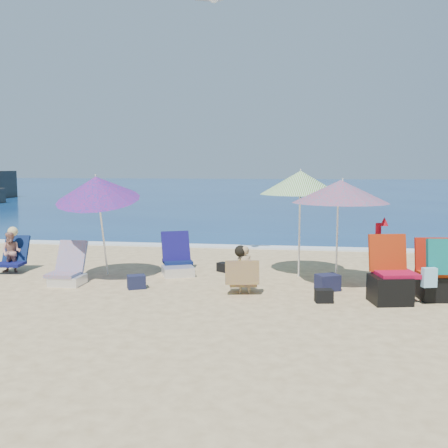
# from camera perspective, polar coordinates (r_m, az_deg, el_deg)

# --- Properties ---
(ground) EXTENTS (120.00, 120.00, 0.00)m
(ground) POSITION_cam_1_polar(r_m,az_deg,el_deg) (8.56, 1.02, -8.12)
(ground) COLOR #D8BC84
(ground) RESTS_ON ground
(sea) EXTENTS (120.00, 80.00, 0.12)m
(sea) POSITION_cam_1_polar(r_m,az_deg,el_deg) (53.27, 7.28, 4.03)
(sea) COLOR navy
(sea) RESTS_ON ground
(foam) EXTENTS (120.00, 0.50, 0.04)m
(foam) POSITION_cam_1_polar(r_m,az_deg,el_deg) (13.52, 3.80, -2.64)
(foam) COLOR white
(foam) RESTS_ON ground
(umbrella_turquoise) EXTENTS (2.15, 2.15, 1.96)m
(umbrella_turquoise) POSITION_cam_1_polar(r_m,az_deg,el_deg) (9.14, 13.05, 3.61)
(umbrella_turquoise) COLOR white
(umbrella_turquoise) RESTS_ON ground
(umbrella_striped) EXTENTS (1.84, 1.84, 2.12)m
(umbrella_striped) POSITION_cam_1_polar(r_m,az_deg,el_deg) (9.97, 8.66, 4.67)
(umbrella_striped) COLOR white
(umbrella_striped) RESTS_ON ground
(umbrella_blue) EXTENTS (1.61, 1.67, 2.15)m
(umbrella_blue) POSITION_cam_1_polar(r_m,az_deg,el_deg) (9.75, -14.20, 3.94)
(umbrella_blue) COLOR white
(umbrella_blue) RESTS_ON ground
(furled_umbrella) EXTENTS (0.22, 0.32, 1.31)m
(furled_umbrella) POSITION_cam_1_polar(r_m,az_deg,el_deg) (9.17, 17.13, -2.83)
(furled_umbrella) COLOR red
(furled_umbrella) RESTS_ON ground
(chair_navy) EXTENTS (0.86, 1.08, 0.82)m
(chair_navy) POSITION_cam_1_polar(r_m,az_deg,el_deg) (10.29, -5.32, -4.41)
(chair_navy) COLOR #0B1641
(chair_navy) RESTS_ON ground
(chair_rainbow) EXTENTS (0.62, 0.69, 0.78)m
(chair_rainbow) POSITION_cam_1_polar(r_m,az_deg,el_deg) (9.79, -17.28, -5.32)
(chair_rainbow) COLOR #D3584A
(chair_rainbow) RESTS_ON ground
(camp_chair_left) EXTENTS (0.79, 0.76, 1.07)m
(camp_chair_left) POSITION_cam_1_polar(r_m,az_deg,el_deg) (8.50, 18.32, -6.32)
(camp_chair_left) COLOR #A10B2C
(camp_chair_left) RESTS_ON ground
(camp_chair_right) EXTENTS (0.66, 0.86, 1.04)m
(camp_chair_right) POSITION_cam_1_polar(r_m,az_deg,el_deg) (8.90, 22.96, -5.59)
(camp_chair_right) COLOR red
(camp_chair_right) RESTS_ON ground
(person_center) EXTENTS (0.60, 0.55, 0.84)m
(person_center) POSITION_cam_1_polar(r_m,az_deg,el_deg) (8.60, 2.18, -5.29)
(person_center) COLOR tan
(person_center) RESTS_ON ground
(person_left) EXTENTS (0.57, 0.72, 0.94)m
(person_left) POSITION_cam_1_polar(r_m,az_deg,el_deg) (11.24, -22.90, -2.90)
(person_left) COLOR tan
(person_left) RESTS_ON ground
(bag_navy_a) EXTENTS (0.38, 0.34, 0.24)m
(bag_navy_a) POSITION_cam_1_polar(r_m,az_deg,el_deg) (9.15, -9.90, -6.48)
(bag_navy_a) COLOR #191D37
(bag_navy_a) RESTS_ON ground
(bag_black_a) EXTENTS (0.32, 0.30, 0.19)m
(bag_black_a) POSITION_cam_1_polar(r_m,az_deg,el_deg) (10.45, -0.02, -4.91)
(bag_black_a) COLOR black
(bag_black_a) RESTS_ON ground
(bag_navy_b) EXTENTS (0.47, 0.43, 0.29)m
(bag_navy_b) POSITION_cam_1_polar(r_m,az_deg,el_deg) (9.06, 11.66, -6.51)
(bag_navy_b) COLOR #181B35
(bag_navy_b) RESTS_ON ground
(bag_black_b) EXTENTS (0.31, 0.24, 0.21)m
(bag_black_b) POSITION_cam_1_polar(r_m,az_deg,el_deg) (8.28, 11.25, -7.99)
(bag_black_b) COLOR black
(bag_black_b) RESTS_ON ground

